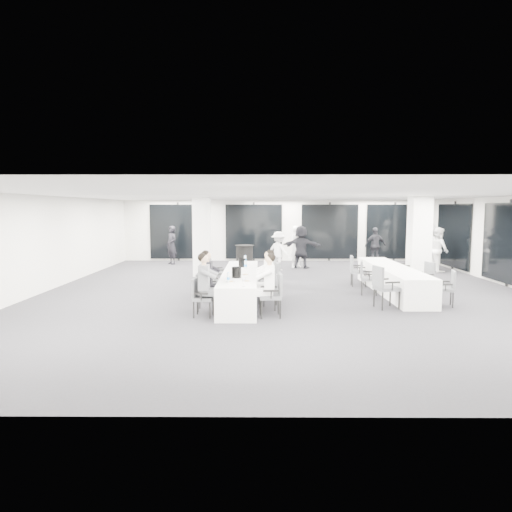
{
  "coord_description": "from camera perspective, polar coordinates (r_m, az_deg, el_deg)",
  "views": [
    {
      "loc": [
        -0.75,
        -13.1,
        2.43
      ],
      "look_at": [
        -0.84,
        -0.2,
        1.08
      ],
      "focal_mm": 32.0,
      "sensor_mm": 36.0,
      "label": 1
    }
  ],
  "objects": [
    {
      "name": "plate_a",
      "position": [
        10.44,
        -3.2,
        -3.2
      ],
      "size": [
        0.22,
        0.22,
        0.03
      ],
      "color": "white",
      "rests_on": "banquet_table_main"
    },
    {
      "name": "plate_c",
      "position": [
        11.53,
        -1.36,
        -2.32
      ],
      "size": [
        0.22,
        0.22,
        0.03
      ],
      "color": "white",
      "rests_on": "banquet_table_main"
    },
    {
      "name": "standing_guest_f",
      "position": [
        18.57,
        5.67,
        1.5
      ],
      "size": [
        1.94,
        1.28,
        1.97
      ],
      "primitive_type": "imported",
      "rotation": [
        0.0,
        0.0,
        2.79
      ],
      "color": "black",
      "rests_on": "floor"
    },
    {
      "name": "chair_side_right_mid",
      "position": [
        13.71,
        20.4,
        -2.37
      ],
      "size": [
        0.56,
        0.59,
        0.92
      ],
      "rotation": [
        0.0,
        0.0,
        1.83
      ],
      "color": "#4C4E53",
      "rests_on": "floor"
    },
    {
      "name": "column_left",
      "position": [
        16.46,
        -6.76,
        2.37
      ],
      "size": [
        0.6,
        0.6,
        2.8
      ],
      "primitive_type": "cube",
      "color": "white",
      "rests_on": "floor"
    },
    {
      "name": "standing_guest_c",
      "position": [
        17.87,
        2.85,
        0.95
      ],
      "size": [
        1.22,
        1.14,
        1.72
      ],
      "primitive_type": "imported",
      "rotation": [
        0.0,
        0.0,
        2.46
      ],
      "color": "white",
      "rests_on": "floor"
    },
    {
      "name": "cocktail_table",
      "position": [
        17.53,
        -1.45,
        -0.27
      ],
      "size": [
        0.73,
        0.73,
        1.02
      ],
      "color": "black",
      "rests_on": "floor"
    },
    {
      "name": "chair_main_left_far",
      "position": [
        13.76,
        -5.17,
        -1.94
      ],
      "size": [
        0.54,
        0.58,
        0.94
      ],
      "rotation": [
        0.0,
        0.0,
        -1.42
      ],
      "color": "#4C4E53",
      "rests_on": "floor"
    },
    {
      "name": "chair_side_right_near",
      "position": [
        12.3,
        22.83,
        -3.45
      ],
      "size": [
        0.55,
        0.57,
        0.9
      ],
      "rotation": [
        0.0,
        0.0,
        1.31
      ],
      "color": "#4C4E53",
      "rests_on": "floor"
    },
    {
      "name": "chair_side_right_far",
      "position": [
        15.1,
        18.53,
        -1.36
      ],
      "size": [
        0.54,
        0.6,
        1.01
      ],
      "rotation": [
        0.0,
        0.0,
        1.52
      ],
      "color": "#4C4E53",
      "rests_on": "floor"
    },
    {
      "name": "banquet_table_main",
      "position": [
        12.14,
        -1.98,
        -3.76
      ],
      "size": [
        0.9,
        5.0,
        0.75
      ],
      "primitive_type": "cube",
      "color": "white",
      "rests_on": "floor"
    },
    {
      "name": "standing_guest_a",
      "position": [
        18.77,
        5.13,
        1.51
      ],
      "size": [
        0.91,
        0.88,
        1.94
      ],
      "primitive_type": "imported",
      "rotation": [
        0.0,
        0.0,
        0.63
      ],
      "color": "white",
      "rests_on": "floor"
    },
    {
      "name": "ice_bucket_near",
      "position": [
        11.06,
        -2.45,
        -2.06
      ],
      "size": [
        0.23,
        0.23,
        0.26
      ],
      "primitive_type": "cylinder",
      "color": "black",
      "rests_on": "banquet_table_main"
    },
    {
      "name": "seated_guest_a",
      "position": [
        10.26,
        -6.16,
        -3.1
      ],
      "size": [
        0.5,
        0.38,
        1.44
      ],
      "rotation": [
        0.0,
        0.0,
        -1.57
      ],
      "color": "#5C5F64",
      "rests_on": "floor"
    },
    {
      "name": "standing_guest_h",
      "position": [
        18.76,
        21.86,
        1.09
      ],
      "size": [
        0.68,
        1.0,
        1.93
      ],
      "primitive_type": "imported",
      "rotation": [
        0.0,
        0.0,
        1.7
      ],
      "color": "white",
      "rests_on": "floor"
    },
    {
      "name": "seated_guest_c",
      "position": [
        10.18,
        1.32,
        -3.14
      ],
      "size": [
        0.5,
        0.38,
        1.44
      ],
      "rotation": [
        0.0,
        0.0,
        1.57
      ],
      "color": "white",
      "rests_on": "floor"
    },
    {
      "name": "chair_side_left_near",
      "position": [
        11.5,
        15.64,
        -3.43
      ],
      "size": [
        0.62,
        0.66,
        1.04
      ],
      "rotation": [
        0.0,
        0.0,
        -1.35
      ],
      "color": "#4C4E53",
      "rests_on": "floor"
    },
    {
      "name": "chair_main_right_near",
      "position": [
        10.23,
        2.26,
        -4.54
      ],
      "size": [
        0.52,
        0.58,
        0.98
      ],
      "rotation": [
        0.0,
        0.0,
        1.63
      ],
      "color": "#4C4E53",
      "rests_on": "floor"
    },
    {
      "name": "water_bottle_c",
      "position": [
        14.11,
        -1.36,
        -0.39
      ],
      "size": [
        0.07,
        0.07,
        0.22
      ],
      "primitive_type": "cylinder",
      "color": "silver",
      "rests_on": "banquet_table_main"
    },
    {
      "name": "chair_side_left_mid",
      "position": [
        13.25,
        13.62,
        -2.39
      ],
      "size": [
        0.56,
        0.59,
        0.94
      ],
      "rotation": [
        0.0,
        0.0,
        -1.78
      ],
      "color": "#4C4E53",
      "rests_on": "floor"
    },
    {
      "name": "chair_main_left_mid",
      "position": [
        12.02,
        -5.96,
        -3.31
      ],
      "size": [
        0.44,
        0.5,
        0.86
      ],
      "rotation": [
        0.0,
        0.0,
        -1.58
      ],
      "color": "#4C4E53",
      "rests_on": "floor"
    },
    {
      "name": "chair_main_right_mid",
      "position": [
        11.68,
        2.05,
        -3.05
      ],
      "size": [
        0.61,
        0.65,
        1.04
      ],
      "rotation": [
        0.0,
        0.0,
        1.41
      ],
      "color": "#4C4E53",
      "rests_on": "floor"
    },
    {
      "name": "banquet_table_side",
      "position": [
        13.8,
        16.65,
        -2.82
      ],
      "size": [
        0.9,
        5.0,
        0.75
      ],
      "primitive_type": "cube",
      "color": "white",
      "rests_on": "floor"
    },
    {
      "name": "standing_guest_d",
      "position": [
        20.62,
        14.69,
        1.56
      ],
      "size": [
        1.14,
        0.74,
        1.81
      ],
      "primitive_type": "imported",
      "rotation": [
        0.0,
        0.0,
        3.29
      ],
      "color": "black",
      "rests_on": "floor"
    },
    {
      "name": "chair_main_right_second",
      "position": [
        11.03,
        2.07,
        -4.11
      ],
      "size": [
        0.53,
        0.56,
        0.87
      ],
      "rotation": [
        0.0,
        0.0,
        1.31
      ],
      "color": "#4C4E53",
      "rests_on": "floor"
    },
    {
      "name": "seated_guest_b",
      "position": [
        10.88,
        -5.79,
        -2.58
      ],
      "size": [
        0.5,
        0.38,
        1.44
      ],
      "rotation": [
        0.0,
        0.0,
        -1.57
      ],
      "color": "black",
      "rests_on": "floor"
    },
    {
      "name": "plate_b",
      "position": [
        10.51,
        -1.21,
        -3.14
      ],
      "size": [
        0.22,
        0.22,
        0.03
      ],
      "color": "white",
      "rests_on": "banquet_table_main"
    },
    {
      "name": "water_bottle_a",
      "position": [
        10.41,
        -3.48,
        -2.7
      ],
      "size": [
        0.07,
        0.07,
        0.22
      ],
      "primitive_type": "cylinder",
      "color": "silver",
      "rests_on": "banquet_table_main"
    },
    {
      "name": "room",
      "position": [
        14.34,
        6.94,
        1.78
      ],
      "size": [
        14.04,
        16.04,
        2.84
      ],
      "color": "#26262B",
      "rests_on": "ground"
    },
    {
      "name": "column_right",
      "position": [
        14.98,
        19.7,
        1.7
      ],
      "size": [
        0.6,
        0.6,
        2.8
      ],
      "primitive_type": "cube",
      "color": "white",
      "rests_on": "floor"
    },
    {
      "name": "chair_main_right_far",
      "position": [
        13.67,
        1.8,
        -1.84
      ],
      "size": [
        0.53,
        0.59,
        0.99
      ],
      "rotation": [
        0.0,
        0.0,
        1.63
      ],
      "color": "#4C4E53",
      "rests_on": "floor"
    },
    {
      "name": "standing_guest_g",
      "position": [
        20.12,
        -10.5,
        1.66
      ],
      "size": [
        0.88,
        0.88,
        1.89
      ],
      "primitive_type": "imported",
      "rotation": [
        0.0,
        0.0,
        -0.83
      ],
      "color": "black",
      "rests_on": "floor"
    },
    {
      "name": "chair_side_left_far",
      "position": [
        14.58,
        12.38,
        -1.58
      ],
      "size": [
        0.53,
        0.57,
        0.95
      ],
      "rotation": [
        0.0,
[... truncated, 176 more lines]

